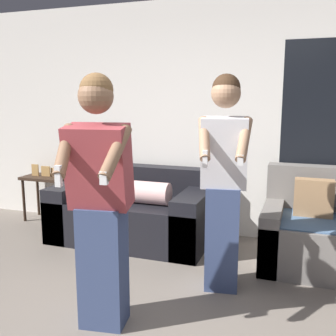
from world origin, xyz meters
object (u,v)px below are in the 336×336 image
at_px(side_table, 46,182).
at_px(person_left, 100,202).
at_px(person_right, 224,180).
at_px(couch, 133,213).
at_px(armchair, 311,233).

relative_size(side_table, person_left, 0.42).
xyz_separation_m(person_left, person_right, (0.69, 0.82, 0.03)).
distance_m(couch, person_left, 1.84).
height_order(couch, person_right, person_right).
xyz_separation_m(couch, person_left, (0.51, -1.66, 0.60)).
bearing_deg(armchair, person_left, -131.34).
bearing_deg(couch, armchair, -1.80).
height_order(armchair, person_left, person_left).
height_order(couch, armchair, armchair).
distance_m(couch, armchair, 1.92).
height_order(couch, side_table, couch).
relative_size(armchair, side_table, 1.24).
distance_m(couch, side_table, 1.40).
xyz_separation_m(couch, person_right, (1.19, -0.84, 0.63)).
xyz_separation_m(side_table, person_right, (2.55, -1.11, 0.44)).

